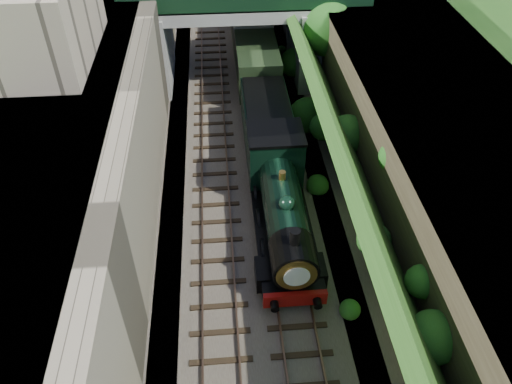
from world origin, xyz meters
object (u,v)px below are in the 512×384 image
road_bridge (251,25)px  locomotive (282,203)px  tender (266,124)px  tree (329,30)px

road_bridge → locomotive: size_ratio=1.56×
road_bridge → locomotive: bearing=-89.1°
road_bridge → tender: 9.15m
road_bridge → tree: bearing=-27.8°
tree → locomotive: size_ratio=0.65×
road_bridge → locomotive: road_bridge is taller
tree → road_bridge: bearing=152.2°
locomotive → road_bridge: bearing=90.9°
road_bridge → tender: size_ratio=2.67×
tree → tender: tree is taller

